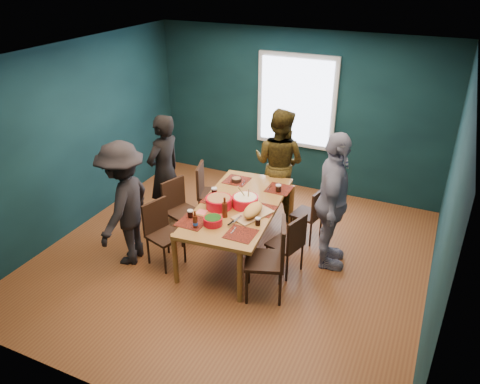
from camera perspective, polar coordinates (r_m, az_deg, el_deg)
The scene contains 26 objects.
room at distance 6.05m, azimuth 0.16°, elevation 4.08°, with size 5.01×5.01×2.71m.
dining_table at distance 6.24m, azimuth -0.18°, elevation -2.12°, with size 1.19×2.10×0.76m.
chair_left_far at distance 7.13m, azimuth -4.04°, elevation 0.42°, with size 0.53×0.53×0.93m.
chair_left_mid at distance 6.77m, azimuth -7.54°, elevation -1.56°, with size 0.51×0.51×0.89m.
chair_left_near at distance 6.25m, azimuth -9.65°, elevation -4.36°, with size 0.50×0.50×0.88m.
chair_right_far at distance 6.71m, azimuth 8.78°, elevation -2.28°, with size 0.44×0.44×0.82m.
chair_right_mid at distance 5.98m, azimuth 6.16°, elevation -5.94°, with size 0.48×0.48×0.84m.
chair_right_near at distance 5.54m, azimuth 4.03°, elevation -7.57°, with size 0.59×0.59×1.02m.
person_far_left at distance 6.96m, azimuth -9.20°, elevation 2.42°, with size 0.63×0.42×1.74m, color black.
person_back at distance 7.20m, azimuth 4.77°, elevation 3.51°, with size 0.84×0.65×1.73m, color black.
person_right at distance 6.03m, azimuth 11.22°, elevation -1.24°, with size 1.09×0.45×1.85m, color silver.
person_near_left at distance 6.22m, azimuth -13.94°, elevation -1.45°, with size 1.10×0.63×1.70m, color black.
bowl_salad at distance 6.11m, azimuth -2.60°, elevation -1.24°, with size 0.34×0.34×0.14m.
bowl_dumpling at distance 6.13m, azimuth 0.63°, elevation -1.10°, with size 0.34×0.34×0.32m.
bowl_herbs at distance 5.74m, azimuth -3.32°, elevation -3.50°, with size 0.24×0.24×0.10m.
cutting_board at distance 5.91m, azimuth 1.57°, elevation -2.35°, with size 0.45×0.69×0.15m.
small_bowl at distance 6.80m, azimuth -0.44°, elevation 1.50°, with size 0.15×0.15×0.06m.
beer_bottle_a at distance 5.68m, azimuth -5.48°, elevation -3.62°, with size 0.06×0.06×0.23m.
beer_bottle_b at distance 5.87m, azimuth -1.88°, elevation -2.14°, with size 0.07×0.07×0.27m.
cola_glass_a at distance 5.91m, azimuth -6.07°, elevation -2.62°, with size 0.07×0.07×0.10m.
cola_glass_b at distance 5.73m, azimuth 2.19°, elevation -3.57°, with size 0.07×0.07×0.10m.
cola_glass_c at distance 6.52m, azimuth 4.71°, elevation 0.48°, with size 0.08×0.08×0.11m.
cola_glass_d at distance 6.41m, azimuth -3.15°, elevation 0.08°, with size 0.08×0.08×0.11m.
napkin_a at distance 6.13m, azimuth 3.01°, elevation -1.94°, with size 0.15×0.15×0.00m, color #EA6962.
napkin_b at distance 6.04m, azimuth -4.70°, elevation -2.44°, with size 0.13×0.13×0.00m, color #EA6962.
napkin_c at distance 5.53m, azimuth 0.31°, elevation -5.40°, with size 0.16×0.16×0.00m, color #EA6962.
Camera 1 is at (2.30, -4.80, 3.74)m, focal length 35.00 mm.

